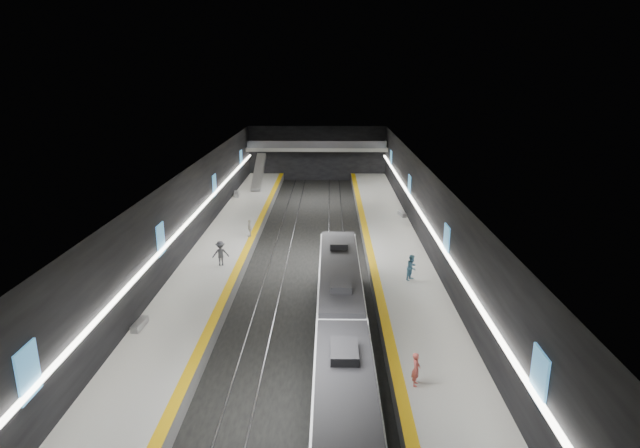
{
  "coord_description": "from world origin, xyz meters",
  "views": [
    {
      "loc": [
        1.82,
        -43.21,
        15.87
      ],
      "look_at": [
        0.97,
        3.94,
        2.2
      ],
      "focal_mm": 30.0,
      "sensor_mm": 36.0,
      "label": 1
    }
  ],
  "objects_px": {
    "train": "(342,348)",
    "bench_right_far": "(402,214)",
    "bench_left_far": "(237,194)",
    "passenger_right_a": "(416,370)",
    "passenger_left_b": "(221,253)",
    "bench_left_near": "(140,324)",
    "passenger_right_b": "(412,268)",
    "passenger_left_a": "(250,228)",
    "escalator": "(259,172)"
  },
  "relations": [
    {
      "from": "passenger_left_b",
      "to": "passenger_left_a",
      "type": "bearing_deg",
      "value": -115.26
    },
    {
      "from": "bench_left_far",
      "to": "passenger_left_b",
      "type": "bearing_deg",
      "value": -89.88
    },
    {
      "from": "passenger_right_a",
      "to": "passenger_right_b",
      "type": "xyz_separation_m",
      "value": [
        1.8,
        13.66,
        0.1
      ]
    },
    {
      "from": "train",
      "to": "bench_left_near",
      "type": "distance_m",
      "value": 12.81
    },
    {
      "from": "escalator",
      "to": "passenger_left_b",
      "type": "height_order",
      "value": "escalator"
    },
    {
      "from": "passenger_right_a",
      "to": "escalator",
      "type": "bearing_deg",
      "value": 28.9
    },
    {
      "from": "escalator",
      "to": "bench_right_far",
      "type": "relative_size",
      "value": 4.52
    },
    {
      "from": "bench_left_far",
      "to": "bench_right_far",
      "type": "height_order",
      "value": "bench_left_far"
    },
    {
      "from": "escalator",
      "to": "passenger_left_a",
      "type": "relative_size",
      "value": 4.94
    },
    {
      "from": "escalator",
      "to": "bench_left_near",
      "type": "xyz_separation_m",
      "value": [
        -2.0,
        -40.42,
        -1.7
      ]
    },
    {
      "from": "bench_left_far",
      "to": "bench_left_near",
      "type": "bearing_deg",
      "value": -96.58
    },
    {
      "from": "passenger_right_b",
      "to": "passenger_left_b",
      "type": "height_order",
      "value": "passenger_left_b"
    },
    {
      "from": "bench_left_near",
      "to": "passenger_left_a",
      "type": "xyz_separation_m",
      "value": [
        3.98,
        18.19,
        0.6
      ]
    },
    {
      "from": "train",
      "to": "bench_right_far",
      "type": "bearing_deg",
      "value": 76.91
    },
    {
      "from": "bench_left_far",
      "to": "bench_right_far",
      "type": "xyz_separation_m",
      "value": [
        19.0,
        -8.75,
        -0.03
      ]
    },
    {
      "from": "bench_left_near",
      "to": "passenger_right_a",
      "type": "height_order",
      "value": "passenger_right_a"
    },
    {
      "from": "bench_right_far",
      "to": "bench_left_far",
      "type": "bearing_deg",
      "value": 145.21
    },
    {
      "from": "passenger_right_b",
      "to": "escalator",
      "type": "bearing_deg",
      "value": 62.99
    },
    {
      "from": "bench_left_near",
      "to": "bench_right_far",
      "type": "relative_size",
      "value": 0.94
    },
    {
      "from": "passenger_right_a",
      "to": "passenger_right_b",
      "type": "distance_m",
      "value": 13.78
    },
    {
      "from": "bench_right_far",
      "to": "train",
      "type": "bearing_deg",
      "value": -113.15
    },
    {
      "from": "train",
      "to": "escalator",
      "type": "height_order",
      "value": "escalator"
    },
    {
      "from": "bench_left_far",
      "to": "passenger_right_a",
      "type": "xyz_separation_m",
      "value": [
        15.57,
        -40.27,
        0.61
      ]
    },
    {
      "from": "passenger_right_a",
      "to": "passenger_left_a",
      "type": "distance_m",
      "value": 26.62
    },
    {
      "from": "passenger_right_b",
      "to": "passenger_left_b",
      "type": "bearing_deg",
      "value": 116.96
    },
    {
      "from": "bench_left_far",
      "to": "passenger_right_b",
      "type": "height_order",
      "value": "passenger_right_b"
    },
    {
      "from": "escalator",
      "to": "bench_right_far",
      "type": "bearing_deg",
      "value": -40.83
    },
    {
      "from": "passenger_right_b",
      "to": "passenger_right_a",
      "type": "bearing_deg",
      "value": -149.8
    },
    {
      "from": "bench_left_far",
      "to": "passenger_left_a",
      "type": "bearing_deg",
      "value": -82.85
    },
    {
      "from": "passenger_right_b",
      "to": "passenger_left_b",
      "type": "xyz_separation_m",
      "value": [
        -14.57,
        2.77,
        0.03
      ]
    },
    {
      "from": "passenger_right_b",
      "to": "bench_left_far",
      "type": "bearing_deg",
      "value": 70.85
    },
    {
      "from": "train",
      "to": "passenger_right_a",
      "type": "distance_m",
      "value": 3.85
    },
    {
      "from": "bench_left_far",
      "to": "passenger_right_b",
      "type": "distance_m",
      "value": 31.78
    },
    {
      "from": "bench_right_far",
      "to": "passenger_right_a",
      "type": "xyz_separation_m",
      "value": [
        -3.43,
        -31.52,
        0.64
      ]
    },
    {
      "from": "bench_left_near",
      "to": "passenger_left_b",
      "type": "height_order",
      "value": "passenger_left_b"
    },
    {
      "from": "bench_left_near",
      "to": "bench_right_far",
      "type": "distance_m",
      "value": 31.99
    },
    {
      "from": "train",
      "to": "passenger_right_b",
      "type": "relative_size",
      "value": 15.6
    },
    {
      "from": "train",
      "to": "passenger_right_b",
      "type": "xyz_separation_m",
      "value": [
        5.37,
        12.25,
        -0.23
      ]
    },
    {
      "from": "bench_left_near",
      "to": "passenger_left_a",
      "type": "distance_m",
      "value": 18.63
    },
    {
      "from": "escalator",
      "to": "passenger_left_a",
      "type": "bearing_deg",
      "value": -84.91
    },
    {
      "from": "bench_left_far",
      "to": "passenger_left_b",
      "type": "distance_m",
      "value": 24.02
    },
    {
      "from": "bench_left_near",
      "to": "bench_left_far",
      "type": "xyz_separation_m",
      "value": [
        0.0,
        34.49,
        0.05
      ]
    },
    {
      "from": "passenger_left_a",
      "to": "passenger_left_b",
      "type": "bearing_deg",
      "value": -24.35
    },
    {
      "from": "passenger_right_b",
      "to": "passenger_left_a",
      "type": "distance_m",
      "value": 16.9
    },
    {
      "from": "passenger_right_b",
      "to": "passenger_left_b",
      "type": "relative_size",
      "value": 0.97
    },
    {
      "from": "train",
      "to": "escalator",
      "type": "distance_m",
      "value": 45.9
    },
    {
      "from": "bench_right_far",
      "to": "passenger_left_a",
      "type": "xyz_separation_m",
      "value": [
        -15.02,
        -7.55,
        0.59
      ]
    },
    {
      "from": "escalator",
      "to": "passenger_left_b",
      "type": "xyz_separation_m",
      "value": [
        0.8,
        -29.78,
        -0.91
      ]
    },
    {
      "from": "passenger_left_a",
      "to": "bench_right_far",
      "type": "bearing_deg",
      "value": 101.24
    },
    {
      "from": "passenger_right_b",
      "to": "passenger_left_a",
      "type": "height_order",
      "value": "passenger_right_b"
    }
  ]
}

